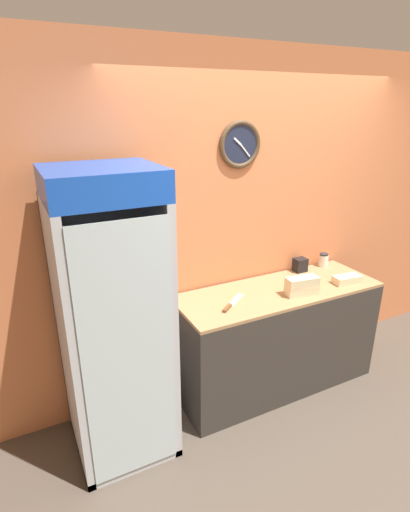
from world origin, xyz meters
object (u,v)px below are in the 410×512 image
sandwich_stack_middle (302,282)px  sandwich_flat_left (347,279)px  beverage_cooler (110,306)px  napkin_dispenser (300,265)px  sandwich_stack_bottom (302,290)px  chefs_knife (230,305)px  condiment_jar (323,260)px

sandwich_stack_middle → sandwich_flat_left: size_ratio=1.10×
beverage_cooler → napkin_dispenser: 1.75m
beverage_cooler → napkin_dispenser: bearing=7.3°
sandwich_stack_bottom → beverage_cooler: bearing=174.0°
beverage_cooler → napkin_dispenser: size_ratio=16.29×
sandwich_stack_middle → beverage_cooler: bearing=174.0°
sandwich_stack_bottom → chefs_knife: size_ratio=0.93×
sandwich_stack_bottom → napkin_dispenser: 0.47m
sandwich_stack_bottom → condiment_jar: 0.67m
chefs_knife → sandwich_stack_middle: bearing=-7.8°
chefs_knife → beverage_cooler: bearing=175.2°
sandwich_stack_middle → chefs_knife: (-0.59, 0.08, -0.10)m
sandwich_stack_middle → chefs_knife: sandwich_stack_middle is taller
beverage_cooler → sandwich_flat_left: size_ratio=8.07×
beverage_cooler → sandwich_flat_left: 1.93m
condiment_jar → beverage_cooler: bearing=-173.6°
beverage_cooler → sandwich_flat_left: (1.92, -0.15, -0.14)m
sandwich_stack_bottom → sandwich_flat_left: sandwich_stack_bottom is taller
sandwich_stack_bottom → condiment_jar: bearing=34.0°
chefs_knife → sandwich_flat_left: bearing=-4.2°
sandwich_flat_left → condiment_jar: bearing=77.5°
beverage_cooler → condiment_jar: (2.00, 0.22, -0.11)m
beverage_cooler → sandwich_flat_left: beverage_cooler is taller
sandwich_stack_middle → condiment_jar: 0.68m
beverage_cooler → chefs_knife: bearing=-4.8°
beverage_cooler → chefs_knife: size_ratio=6.83×
sandwich_stack_middle → sandwich_flat_left: sandwich_stack_middle is taller
napkin_dispenser → sandwich_stack_bottom: bearing=-127.7°
chefs_knife → napkin_dispenser: napkin_dispenser is taller
sandwich_flat_left → condiment_jar: (0.08, 0.37, 0.03)m
beverage_cooler → chefs_knife: beverage_cooler is taller
condiment_jar → napkin_dispenser: same height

